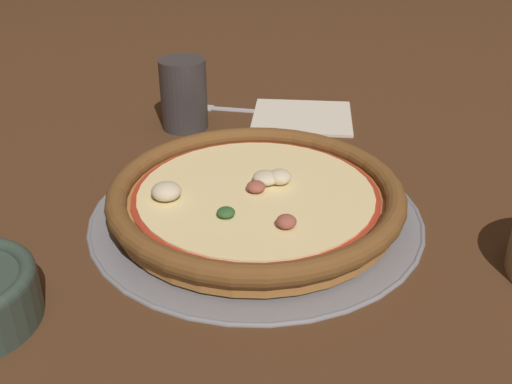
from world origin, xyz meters
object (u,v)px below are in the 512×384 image
(fork, at_px, (239,110))
(pizza_tray, at_px, (256,213))
(drinking_cup, at_px, (184,94))
(napkin, at_px, (302,116))
(pizza, at_px, (256,196))

(fork, bearing_deg, pizza_tray, 105.84)
(drinking_cup, bearing_deg, napkin, 41.35)
(pizza, height_order, fork, pizza)
(pizza_tray, height_order, napkin, napkin)
(pizza, height_order, napkin, pizza)
(pizza_tray, xyz_separation_m, fork, (-0.18, 0.26, -0.00))
(napkin, bearing_deg, drinking_cup, -138.65)
(drinking_cup, distance_m, fork, 0.11)
(drinking_cup, height_order, fork, drinking_cup)
(pizza_tray, bearing_deg, fork, 125.08)
(napkin, bearing_deg, fork, -167.74)
(pizza, distance_m, drinking_cup, 0.27)
(pizza, distance_m, napkin, 0.29)
(pizza, relative_size, fork, 1.66)
(pizza_tray, distance_m, drinking_cup, 0.27)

